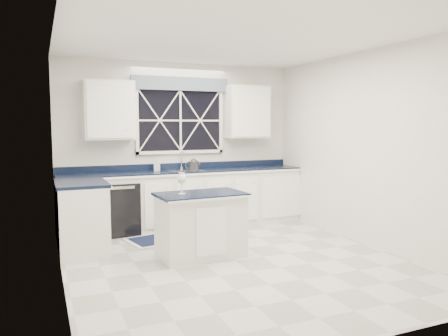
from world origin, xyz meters
name	(u,v)px	position (x,y,z in m)	size (l,w,h in m)	color
ground	(235,261)	(0.00, 0.00, 0.00)	(4.50, 4.50, 0.00)	beige
back_wall	(180,144)	(0.00, 2.25, 1.35)	(4.00, 0.10, 2.70)	beige
base_cabinets	(169,203)	(-0.33, 1.78, 0.45)	(3.99, 1.60, 0.90)	white
countertop	(186,172)	(0.00, 1.95, 0.92)	(3.98, 0.64, 0.04)	black
dishwasher	(118,207)	(-1.10, 1.95, 0.41)	(0.60, 0.58, 0.82)	black
window	(180,116)	(0.00, 2.20, 1.83)	(1.65, 0.09, 1.26)	black
upper_cabinets	(183,111)	(0.00, 2.08, 1.90)	(3.10, 0.34, 0.90)	white
faucet	(182,160)	(0.00, 2.14, 1.10)	(0.05, 0.20, 0.30)	#BBBBBD
island	(201,225)	(-0.32, 0.35, 0.41)	(1.13, 0.73, 0.82)	white
rug	(165,238)	(-0.52, 1.35, 0.01)	(1.21, 0.88, 0.02)	beige
kettle	(193,164)	(0.14, 1.95, 1.03)	(0.29, 0.19, 0.20)	#313133
wine_glass	(182,179)	(-0.56, 0.37, 1.00)	(0.11, 0.11, 0.27)	white
soap_bottle	(157,164)	(-0.45, 2.05, 1.05)	(0.10, 0.10, 0.21)	silver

